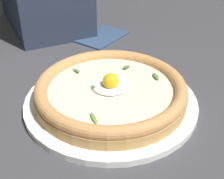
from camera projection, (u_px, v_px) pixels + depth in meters
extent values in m
cube|color=#3C3C41|center=(114.00, 123.00, 0.55)|extent=(2.40, 2.40, 0.03)
cylinder|color=white|center=(112.00, 101.00, 0.57)|extent=(0.32, 0.32, 0.01)
cylinder|color=tan|center=(112.00, 94.00, 0.57)|extent=(0.28, 0.28, 0.02)
torus|color=tan|center=(112.00, 87.00, 0.56)|extent=(0.28, 0.28, 0.02)
cylinder|color=#F7E6C1|center=(112.00, 89.00, 0.56)|extent=(0.23, 0.23, 0.00)
ellipsoid|color=white|center=(111.00, 85.00, 0.56)|extent=(0.07, 0.07, 0.01)
sphere|color=yellow|center=(110.00, 81.00, 0.55)|extent=(0.03, 0.03, 0.03)
ellipsoid|color=#4F823C|center=(94.00, 86.00, 0.56)|extent=(0.02, 0.01, 0.01)
ellipsoid|color=#4F7D37|center=(156.00, 76.00, 0.59)|extent=(0.03, 0.01, 0.01)
ellipsoid|color=#63964A|center=(76.00, 70.00, 0.61)|extent=(0.03, 0.02, 0.01)
ellipsoid|color=olive|center=(94.00, 118.00, 0.48)|extent=(0.03, 0.01, 0.01)
ellipsoid|color=#38752C|center=(127.00, 67.00, 0.62)|extent=(0.02, 0.02, 0.01)
cube|color=navy|center=(102.00, 36.00, 0.83)|extent=(0.16, 0.16, 0.01)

